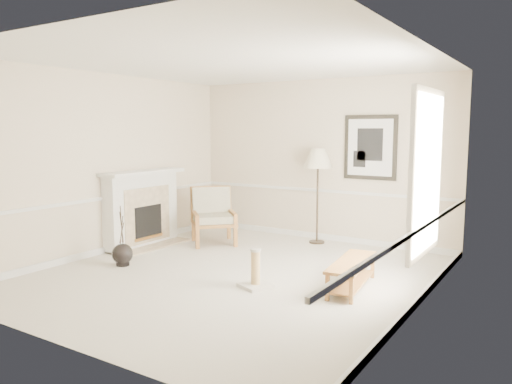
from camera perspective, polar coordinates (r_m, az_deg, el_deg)
ground at (r=7.03m, az=-2.53°, el=-9.40°), size 5.50×5.50×0.00m
room at (r=6.73m, az=-1.27°, el=5.99°), size 5.04×5.54×2.92m
fireplace at (r=8.82m, az=-12.87°, el=-1.91°), size 0.64×1.64×1.31m
floor_vase at (r=7.69m, az=-15.02°, el=-6.93°), size 0.31×0.31×0.90m
armchair at (r=8.90m, az=-4.96°, el=-2.40°), size 1.08×1.08×0.98m
floor_lamp at (r=8.78m, az=7.10°, el=3.53°), size 0.69×0.69×1.67m
bench at (r=6.49m, az=10.89°, el=-8.75°), size 0.53×1.29×0.36m
scratching_post at (r=6.43m, az=-0.06°, el=-9.49°), size 0.46×0.46×0.51m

